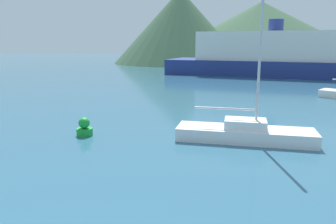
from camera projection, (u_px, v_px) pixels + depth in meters
sailboat_middle at (245, 132)px, 15.36m from camera, size 6.44×2.04×7.67m
ferry_distant at (274, 56)px, 45.32m from camera, size 30.19×10.96×7.61m
buoy_marker at (84, 128)px, 16.30m from camera, size 0.79×0.79×0.91m
hill_west at (180, 27)px, 72.64m from camera, size 29.38×29.38×15.90m
hill_central at (260, 32)px, 77.69m from camera, size 52.94×52.94×13.91m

